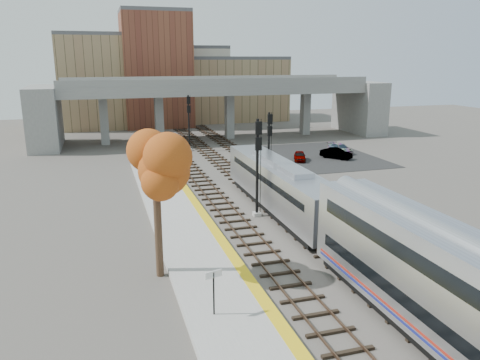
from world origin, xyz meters
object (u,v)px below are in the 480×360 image
object	(u,v)px
car_c	(340,148)
locomotive	(280,185)
tree	(155,167)
car_b	(336,153)
signal_mast_near	(257,168)
car_a	(300,156)
signal_mast_mid	(269,150)
signal_mast_far	(189,123)

from	to	relation	value
car_c	locomotive	bearing A→B (deg)	-137.28
tree	car_b	distance (m)	37.22
signal_mast_near	tree	world-z (taller)	tree
car_a	car_b	xyz separation A→B (m)	(4.91, -0.14, 0.07)
locomotive	car_a	bearing A→B (deg)	61.29
car_a	car_c	bearing A→B (deg)	43.73
car_a	car_b	world-z (taller)	car_b
signal_mast_near	tree	distance (m)	12.46
signal_mast_mid	signal_mast_far	bearing A→B (deg)	101.57
car_c	signal_mast_far	bearing A→B (deg)	150.45
locomotive	signal_mast_far	xyz separation A→B (m)	(-2.10, 28.05, 1.55)
locomotive	car_b	bearing A→B (deg)	50.24
car_b	signal_mast_mid	bearing A→B (deg)	-179.78
locomotive	car_c	xyz separation A→B (m)	(16.84, 20.55, -1.62)
signal_mast_mid	car_b	bearing A→B (deg)	37.11
signal_mast_far	car_a	bearing A→B (deg)	-41.35
locomotive	signal_mast_mid	size ratio (longest dim) A/B	2.62
signal_mast_mid	tree	world-z (taller)	tree
signal_mast_near	signal_mast_far	size ratio (longest dim) A/B	1.04
tree	signal_mast_far	bearing A→B (deg)	76.50
signal_mast_far	car_c	bearing A→B (deg)	-21.59
locomotive	signal_mast_mid	xyz separation A→B (m)	(2.00, 8.01, 1.38)
locomotive	signal_mast_near	size ratio (longest dim) A/B	2.43
signal_mast_near	car_c	xyz separation A→B (m)	(18.94, 21.05, -3.37)
signal_mast_near	car_a	xyz separation A→B (m)	(11.78, 18.17, -3.40)
car_a	car_c	xyz separation A→B (m)	(7.16, 2.88, 0.03)
signal_mast_far	tree	distance (m)	38.07
signal_mast_near	locomotive	bearing A→B (deg)	13.19
signal_mast_mid	car_c	xyz separation A→B (m)	(14.84, 12.54, -3.00)
locomotive	signal_mast_mid	world-z (taller)	signal_mast_mid
signal_mast_near	tree	size ratio (longest dim) A/B	0.89
signal_mast_near	car_a	size ratio (longest dim) A/B	2.29
signal_mast_mid	tree	bearing A→B (deg)	-127.51
tree	signal_mast_near	bearing A→B (deg)	43.41
signal_mast_near	car_b	bearing A→B (deg)	47.21
locomotive	tree	distance (m)	14.73
car_b	car_c	xyz separation A→B (m)	(2.24, 3.01, -0.04)
signal_mast_near	tree	xyz separation A→B (m)	(-8.86, -8.38, 2.51)
signal_mast_mid	car_b	size ratio (longest dim) A/B	1.83
tree	car_c	bearing A→B (deg)	46.63
tree	car_a	size ratio (longest dim) A/B	2.58
tree	car_c	distance (m)	40.91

